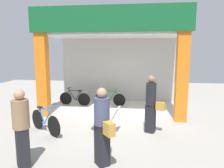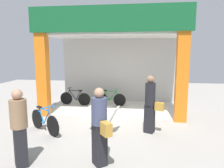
% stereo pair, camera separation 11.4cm
% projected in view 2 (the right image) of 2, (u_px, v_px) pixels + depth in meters
% --- Properties ---
extents(ground_plane, '(18.76, 18.76, 0.00)m').
position_uv_depth(ground_plane, '(109.00, 118.00, 7.88)').
color(ground_plane, '#9E9991').
rests_on(ground_plane, ground).
extents(shop_facade, '(5.58, 3.14, 3.93)m').
position_uv_depth(shop_facade, '(114.00, 59.00, 8.95)').
color(shop_facade, beige).
rests_on(shop_facade, ground).
extents(bicycle_inside_0, '(1.41, 0.41, 0.79)m').
position_uv_depth(bicycle_inside_0, '(110.00, 99.00, 9.65)').
color(bicycle_inside_0, black).
rests_on(bicycle_inside_0, ground).
extents(bicycle_inside_1, '(1.45, 0.40, 0.80)m').
position_uv_depth(bicycle_inside_1, '(75.00, 98.00, 9.70)').
color(bicycle_inside_1, black).
rests_on(bicycle_inside_1, ground).
extents(bicycle_parked_0, '(1.28, 0.94, 0.85)m').
position_uv_depth(bicycle_parked_0, '(44.00, 121.00, 6.46)').
color(bicycle_parked_0, black).
rests_on(bicycle_parked_0, ground).
extents(sandwich_board_sign, '(0.95, 0.61, 0.82)m').
position_uv_depth(sandwich_board_sign, '(103.00, 119.00, 6.43)').
color(sandwich_board_sign, silver).
rests_on(sandwich_board_sign, ground).
extents(pedestrian_0, '(0.61, 0.43, 1.73)m').
position_uv_depth(pedestrian_0, '(151.00, 104.00, 6.36)').
color(pedestrian_0, black).
rests_on(pedestrian_0, ground).
extents(pedestrian_2, '(0.53, 0.58, 1.67)m').
position_uv_depth(pedestrian_2, '(19.00, 127.00, 4.49)').
color(pedestrian_2, black).
rests_on(pedestrian_2, ground).
extents(pedestrian_3, '(0.56, 0.63, 1.68)m').
position_uv_depth(pedestrian_3, '(100.00, 126.00, 4.51)').
color(pedestrian_3, black).
rests_on(pedestrian_3, ground).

